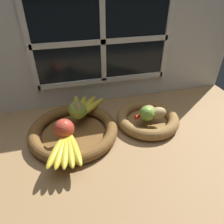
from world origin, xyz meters
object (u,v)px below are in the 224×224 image
object	(u,v)px
pear_brown	(78,111)
potato_small	(158,112)
chili_pepper	(146,112)
apple_red_front	(64,129)
potato_large	(148,110)
apple_green_back	(78,110)
lime_near	(147,114)
banana_bunch_back	(85,106)
banana_bunch_front	(66,148)
fruit_bowl_left	(74,131)
fruit_bowl_right	(147,119)

from	to	relation	value
pear_brown	potato_small	size ratio (longest dim) A/B	1.10
pear_brown	chili_pepper	bearing A→B (deg)	-7.54
apple_red_front	potato_large	size ratio (longest dim) A/B	1.22
pear_brown	potato_large	xyz separation A→B (cm)	(30.05, -4.56, -1.94)
apple_green_back	lime_near	bearing A→B (deg)	-17.72
pear_brown	lime_near	bearing A→B (deg)	-16.52
potato_small	apple_red_front	bearing A→B (deg)	-175.46
banana_bunch_back	potato_small	size ratio (longest dim) A/B	2.61
pear_brown	potato_large	distance (cm)	30.45
lime_near	chili_pepper	bearing A→B (deg)	69.27
potato_small	potato_large	size ratio (longest dim) A/B	1.16
apple_green_back	banana_bunch_front	size ratio (longest dim) A/B	0.38
fruit_bowl_left	chili_pepper	xyz separation A→B (cm)	(32.33, 0.69, 3.58)
potato_large	lime_near	distance (cm)	4.49
apple_red_front	banana_bunch_back	xyz separation A→B (cm)	(10.19, 17.70, -2.48)
potato_small	lime_near	size ratio (longest dim) A/B	1.16
banana_bunch_front	potato_small	size ratio (longest dim) A/B	2.76
apple_green_back	potato_large	xyz separation A→B (cm)	(30.22, -5.25, -1.76)
fruit_bowl_left	apple_red_front	distance (cm)	9.61
apple_green_back	potato_small	xyz separation A→B (cm)	(33.21, -8.25, -1.52)
banana_bunch_front	lime_near	xyz separation A→B (cm)	(34.36, 10.10, 1.62)
pear_brown	lime_near	xyz separation A→B (cm)	(27.62, -8.20, -0.89)
fruit_bowl_right	chili_pepper	world-z (taller)	chili_pepper
banana_bunch_back	chili_pepper	bearing A→B (deg)	-22.91
potato_large	lime_near	size ratio (longest dim) A/B	1.00
pear_brown	potato_small	bearing A→B (deg)	-12.89
apple_red_front	potato_small	xyz separation A→B (cm)	(39.66, 3.15, -1.51)
fruit_bowl_right	banana_bunch_front	distance (cm)	39.48
fruit_bowl_left	lime_near	size ratio (longest dim) A/B	5.82
potato_large	lime_near	world-z (taller)	lime_near
pear_brown	banana_bunch_back	distance (cm)	8.29
banana_bunch_front	fruit_bowl_right	bearing A→B (deg)	20.46
potato_large	chili_pepper	distance (cm)	1.55
pear_brown	chili_pepper	distance (cm)	29.68
fruit_bowl_left	pear_brown	bearing A→B (deg)	56.06
potato_large	chili_pepper	world-z (taller)	potato_large
fruit_bowl_right	potato_large	world-z (taller)	potato_large
fruit_bowl_right	potato_large	xyz separation A→B (cm)	(0.00, 0.00, 4.71)
potato_small	fruit_bowl_left	bearing A→B (deg)	175.26
fruit_bowl_left	fruit_bowl_right	bearing A→B (deg)	0.00
fruit_bowl_right	potato_small	distance (cm)	6.52
fruit_bowl_left	fruit_bowl_right	world-z (taller)	same
potato_large	fruit_bowl_right	bearing A→B (deg)	180.00
fruit_bowl_left	banana_bunch_back	world-z (taller)	banana_bunch_back
banana_bunch_back	lime_near	size ratio (longest dim) A/B	3.03
fruit_bowl_left	pear_brown	size ratio (longest dim) A/B	4.54
apple_green_back	potato_large	distance (cm)	30.72
fruit_bowl_left	potato_small	distance (cm)	36.58
banana_bunch_front	chili_pepper	bearing A→B (deg)	21.83
fruit_bowl_right	banana_bunch_front	bearing A→B (deg)	-159.54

